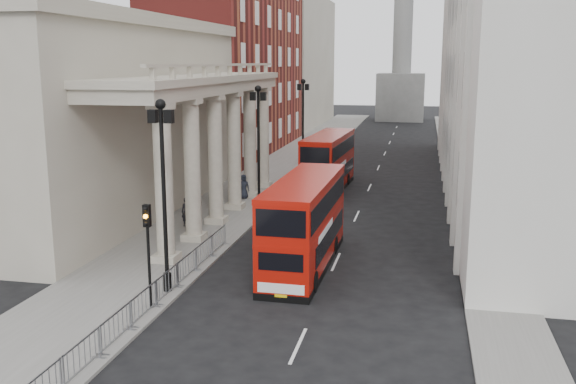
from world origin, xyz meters
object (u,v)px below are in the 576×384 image
object	(u,v)px
lamp_post_north	(303,119)
pedestrian_a	(187,212)
pedestrian_c	(244,187)
monument_column	(403,25)
lamp_post_south	(163,183)
traffic_light	(148,237)
bus_far	(329,161)
bus_near	(305,221)
lamp_post_mid	(258,139)
pedestrian_b	(191,214)

from	to	relation	value
lamp_post_north	pedestrian_a	distance (m)	21.76
pedestrian_c	monument_column	bearing A→B (deg)	73.76
lamp_post_north	pedestrian_c	xyz separation A→B (m)	(-2.01, -12.74, -3.91)
lamp_post_south	traffic_light	world-z (taller)	lamp_post_south
bus_far	pedestrian_c	size ratio (longest dim) A/B	5.81
lamp_post_north	pedestrian_c	distance (m)	13.47
traffic_light	pedestrian_c	world-z (taller)	traffic_light
lamp_post_north	bus_near	world-z (taller)	lamp_post_north
bus_near	pedestrian_c	bearing A→B (deg)	117.54
pedestrian_a	pedestrian_c	size ratio (longest dim) A/B	0.99
monument_column	lamp_post_north	bearing A→B (deg)	-96.72
monument_column	lamp_post_south	size ratio (longest dim) A/B	6.51
lamp_post_mid	pedestrian_b	xyz separation A→B (m)	(-2.59, -5.97, -3.85)
pedestrian_a	pedestrian_b	bearing A→B (deg)	-73.06
traffic_light	lamp_post_mid	bearing A→B (deg)	90.32
monument_column	pedestrian_c	world-z (taller)	monument_column
monument_column	lamp_post_south	xyz separation A→B (m)	(-6.60, -88.00, -11.07)
lamp_post_south	traffic_light	size ratio (longest dim) A/B	1.93
lamp_post_south	bus_far	xyz separation A→B (m)	(3.48, 24.40, -2.61)
bus_far	bus_near	bearing A→B (deg)	-82.15
bus_near	bus_far	world-z (taller)	bus_far
bus_far	lamp_post_north	bearing A→B (deg)	117.45
lamp_post_north	bus_far	xyz separation A→B (m)	(3.48, -7.60, -2.61)
lamp_post_south	bus_far	size ratio (longest dim) A/B	0.81
lamp_post_south	lamp_post_north	size ratio (longest dim) A/B	1.00
monument_column	pedestrian_a	xyz separation A→B (m)	(-9.80, -77.16, -14.98)
traffic_light	pedestrian_a	bearing A→B (deg)	104.40
lamp_post_north	traffic_light	xyz separation A→B (m)	(0.10, -34.02, -1.80)
monument_column	traffic_light	distance (m)	91.17
pedestrian_b	pedestrian_c	distance (m)	9.25
lamp_post_north	monument_column	bearing A→B (deg)	83.28
bus_far	monument_column	bearing A→B (deg)	90.05
monument_column	lamp_post_mid	bearing A→B (deg)	-95.24
bus_far	lamp_post_south	bearing A→B (deg)	-95.24
bus_near	bus_far	distance (m)	19.53
lamp_post_mid	pedestrian_c	size ratio (longest dim) A/B	4.70
bus_far	pedestrian_a	bearing A→B (deg)	-113.34
bus_near	pedestrian_a	size ratio (longest dim) A/B	5.79
lamp_post_north	pedestrian_a	xyz separation A→B (m)	(-3.20, -21.16, -3.91)
traffic_light	pedestrian_c	size ratio (longest dim) A/B	2.43
lamp_post_north	pedestrian_a	size ratio (longest dim) A/B	4.74
monument_column	lamp_post_south	distance (m)	88.94
monument_column	bus_near	xyz separation A→B (m)	(-1.43, -83.05, -13.70)
monument_column	pedestrian_a	bearing A→B (deg)	-97.24
traffic_light	pedestrian_b	size ratio (longest dim) A/B	2.29
monument_column	pedestrian_c	distance (m)	70.88
bus_near	monument_column	bearing A→B (deg)	89.91
pedestrian_a	pedestrian_b	xyz separation A→B (m)	(0.61, -0.81, 0.06)
lamp_post_north	bus_far	world-z (taller)	lamp_post_north
lamp_post_south	traffic_light	distance (m)	2.71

